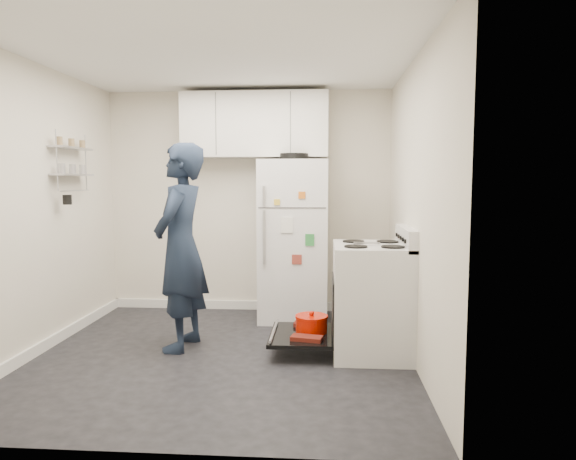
# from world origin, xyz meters

# --- Properties ---
(room) EXTENTS (3.21, 3.21, 2.51)m
(room) POSITION_xyz_m (-0.03, 0.03, 1.21)
(room) COLOR black
(room) RESTS_ON ground
(electric_range) EXTENTS (0.66, 0.76, 1.10)m
(electric_range) POSITION_xyz_m (1.26, 0.15, 0.47)
(electric_range) COLOR silver
(electric_range) RESTS_ON ground
(open_oven_door) EXTENTS (0.55, 0.70, 0.22)m
(open_oven_door) POSITION_xyz_m (0.71, 0.17, 0.19)
(open_oven_door) COLOR black
(open_oven_door) RESTS_ON ground
(refrigerator) EXTENTS (0.72, 0.74, 1.78)m
(refrigerator) POSITION_xyz_m (0.54, 1.25, 0.86)
(refrigerator) COLOR white
(refrigerator) RESTS_ON ground
(upper_cabinets) EXTENTS (1.60, 0.33, 0.70)m
(upper_cabinets) POSITION_xyz_m (0.10, 1.43, 2.10)
(upper_cabinets) COLOR silver
(upper_cabinets) RESTS_ON room
(wall_shelf_rack) EXTENTS (0.14, 0.60, 0.61)m
(wall_shelf_rack) POSITION_xyz_m (-1.52, 0.49, 1.68)
(wall_shelf_rack) COLOR #B2B2B7
(wall_shelf_rack) RESTS_ON room
(person) EXTENTS (0.50, 0.71, 1.82)m
(person) POSITION_xyz_m (-0.40, 0.18, 0.91)
(person) COLOR #172134
(person) RESTS_ON ground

